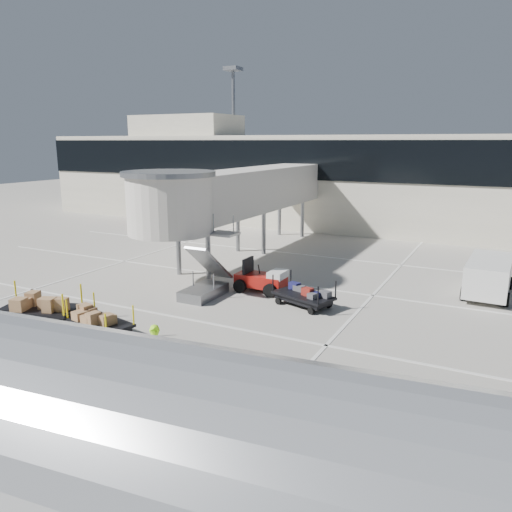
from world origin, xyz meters
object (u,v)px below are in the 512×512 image
object	(u,v)px
box_cart_near	(99,322)
suitcase_cart	(304,296)
baggage_tug	(262,280)
ground_worker	(156,355)
box_cart_far	(36,309)
minivan	(489,273)
belt_loader	(160,214)

from	to	relation	value
box_cart_near	suitcase_cart	bearing A→B (deg)	61.95
baggage_tug	ground_worker	size ratio (longest dim) A/B	1.32
box_cart_far	minivan	world-z (taller)	minivan
ground_worker	belt_loader	size ratio (longest dim) A/B	0.44
baggage_tug	box_cart_near	bearing A→B (deg)	-111.57
suitcase_cart	minivan	size ratio (longest dim) A/B	0.73
box_cart_near	ground_worker	xyz separation A→B (m)	(4.63, -2.29, 0.44)
box_cart_near	minivan	size ratio (longest dim) A/B	0.72
minivan	suitcase_cart	bearing A→B (deg)	-139.85
baggage_tug	ground_worker	xyz separation A→B (m)	(1.44, -10.45, 0.36)
box_cart_far	belt_loader	size ratio (longest dim) A/B	0.91
ground_worker	belt_loader	world-z (taller)	belt_loader
baggage_tug	suitcase_cart	xyz separation A→B (m)	(2.75, -1.19, -0.13)
box_cart_far	belt_loader	world-z (taller)	belt_loader
box_cart_far	minivan	xyz separation A→B (m)	(16.76, 13.18, 0.47)
baggage_tug	box_cart_near	size ratio (longest dim) A/B	0.74
ground_worker	baggage_tug	bearing A→B (deg)	74.26
box_cart_near	minivan	distance (m)	18.69
box_cart_near	baggage_tug	bearing A→B (deg)	81.03
suitcase_cart	minivan	bearing A→B (deg)	56.66
belt_loader	box_cart_near	bearing A→B (deg)	-37.84
ground_worker	belt_loader	xyz separation A→B (m)	(-20.01, 26.16, -0.20)
suitcase_cart	belt_loader	bearing A→B (deg)	160.11
baggage_tug	ground_worker	distance (m)	10.56
minivan	belt_loader	distance (m)	30.89
baggage_tug	suitcase_cart	distance (m)	3.00
baggage_tug	box_cart_near	world-z (taller)	baggage_tug
baggage_tug	minivan	xyz separation A→B (m)	(10.32, 4.75, 0.47)
box_cart_near	belt_loader	bearing A→B (deg)	135.14
baggage_tug	minivan	size ratio (longest dim) A/B	0.53
baggage_tug	minivan	bearing A→B (deg)	24.49
baggage_tug	box_cart_far	size ratio (longest dim) A/B	0.63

